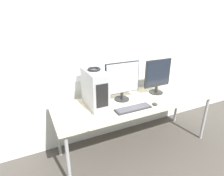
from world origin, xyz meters
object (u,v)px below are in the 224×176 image
at_px(pc_tower, 95,89).
at_px(keyboard, 133,108).
at_px(cell_phone, 87,116).
at_px(monitor_main, 122,80).
at_px(monitor_right_near, 158,76).
at_px(mouse, 155,104).
at_px(headphones, 94,69).

distance_m(pc_tower, keyboard, 0.53).
relative_size(pc_tower, cell_phone, 3.61).
bearing_deg(monitor_main, cell_phone, -158.06).
bearing_deg(monitor_right_near, mouse, -129.68).
xyz_separation_m(monitor_main, mouse, (0.31, -0.33, -0.27)).
relative_size(pc_tower, monitor_main, 0.91).
relative_size(monitor_right_near, cell_phone, 3.80).
relative_size(monitor_main, cell_phone, 3.95).
xyz_separation_m(pc_tower, monitor_main, (0.40, 0.02, 0.04)).
distance_m(mouse, cell_phone, 0.89).
xyz_separation_m(pc_tower, keyboard, (0.39, -0.29, -0.23)).
xyz_separation_m(headphones, mouse, (0.70, -0.31, -0.47)).
bearing_deg(mouse, monitor_right_near, 50.32).
xyz_separation_m(monitor_right_near, cell_phone, (-1.15, -0.22, -0.26)).
xyz_separation_m(monitor_main, monitor_right_near, (0.57, -0.01, -0.01)).
height_order(keyboard, mouse, mouse).
height_order(headphones, cell_phone, headphones).
bearing_deg(pc_tower, mouse, -23.93).
height_order(pc_tower, cell_phone, pc_tower).
distance_m(headphones, monitor_right_near, 1.00).
xyz_separation_m(mouse, cell_phone, (-0.88, 0.10, -0.01)).
height_order(monitor_main, monitor_right_near, monitor_main).
relative_size(headphones, cell_phone, 1.19).
height_order(monitor_main, mouse, monitor_main).
height_order(mouse, cell_phone, mouse).
height_order(pc_tower, headphones, headphones).
bearing_deg(monitor_main, mouse, -47.45).
bearing_deg(monitor_right_near, monitor_main, 178.89).
height_order(pc_tower, monitor_main, monitor_main).
bearing_deg(keyboard, monitor_main, 88.38).
bearing_deg(mouse, keyboard, 175.15).
bearing_deg(monitor_main, keyboard, -91.62).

